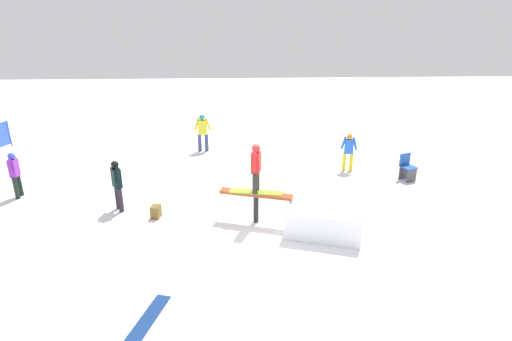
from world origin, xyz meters
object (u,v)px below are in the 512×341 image
Objects in this scene: rail_feature at (256,198)px; backpack_on_snow at (156,212)px; bystander_black at (117,183)px; loose_snowboard_navy at (146,322)px; folding_chair at (407,168)px; bystander_blue at (349,150)px; bystander_yellow at (203,131)px; bystander_purple at (15,173)px; main_rider_on_rail at (256,169)px.

rail_feature reaches higher than backpack_on_snow.
bystander_black is 1.37m from backpack_on_snow.
bystander_black is 0.98× the size of loose_snowboard_navy.
bystander_blue is at bearing 128.56° from folding_chair.
bystander_yellow is (1.80, -6.36, 0.16)m from rail_feature.
bystander_yellow is at bearing 14.44° from loose_snowboard_navy.
backpack_on_snow is at bearing 66.53° from bystander_purple.
loose_snowboard_navy is (-4.88, 5.67, -0.77)m from bystander_purple.
bystander_black is 3.42m from bystander_purple.
bystander_blue reaches higher than folding_chair.
bystander_yellow is at bearing -56.22° from rail_feature.
bystander_yellow reaches higher than folding_chair.
bystander_blue is at bearing -32.41° from bystander_yellow.
rail_feature is 7.28m from bystander_purple.
rail_feature is at bearing 44.15° from bystander_black.
loose_snowboard_navy is at bearing -97.65° from bystander_yellow.
bystander_yellow is 6.06m from backpack_on_snow.
rail_feature is 1.37× the size of main_rider_on_rail.
bystander_purple is 4.09× the size of backpack_on_snow.
bystander_black reaches higher than backpack_on_snow.
bystander_blue is at bearing -20.67° from loose_snowboard_navy.
bystander_yellow reaches higher than loose_snowboard_navy.
main_rider_on_rail is 0.91× the size of bystander_yellow.
bystander_black is at bearing -106.15° from backpack_on_snow.
loose_snowboard_navy is at bearing -12.52° from bystander_black.
bystander_black is 1.07× the size of bystander_blue.
bystander_blue is 1.53× the size of folding_chair.
loose_snowboard_navy is at bearing -110.63° from bystander_blue.
bystander_purple is 12.20m from folding_chair.
bystander_yellow is 1.09× the size of bystander_purple.
loose_snowboard_navy is 4.11m from backpack_on_snow.
rail_feature is 2.15× the size of folding_chair.
bystander_black is at bearing 68.50° from bystander_purple.
bystander_purple is at bearing -2.91° from main_rider_on_rail.
backpack_on_snow is at bearing 174.83° from folding_chair.
bystander_purple is (7.00, -2.00, 0.10)m from rail_feature.
bystander_blue is at bearing 79.32° from bystander_black.
rail_feature reaches higher than loose_snowboard_navy.
backpack_on_snow is at bearing 23.77° from loose_snowboard_navy.
rail_feature is 1.28× the size of loose_snowboard_navy.
bystander_black is 4.95m from loose_snowboard_navy.
bystander_black is (3.75, -0.93, -0.66)m from main_rider_on_rail.
bystander_purple is at bearing -145.81° from bystander_yellow.
main_rider_on_rail is at bearing -13.75° from loose_snowboard_navy.
bystander_yellow is 7.86m from folding_chair.
backpack_on_snow is at bearing 32.22° from bystander_black.
bystander_purple is at bearing -100.55° from backpack_on_snow.
rail_feature is 2.74m from backpack_on_snow.
folding_chair is (-6.97, 3.60, -0.44)m from bystander_yellow.
bystander_purple reaches higher than rail_feature.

